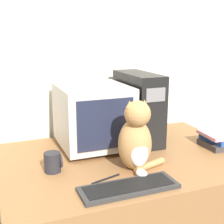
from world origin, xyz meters
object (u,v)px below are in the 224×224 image
(crt_monitor, at_px, (93,116))
(book_stack, at_px, (217,140))
(cat, at_px, (136,140))
(mug, at_px, (53,162))
(keyboard, at_px, (129,187))
(computer_tower, at_px, (138,107))
(pen, at_px, (106,179))

(crt_monitor, height_order, book_stack, crt_monitor)
(cat, bearing_deg, book_stack, 16.48)
(crt_monitor, relative_size, mug, 4.39)
(crt_monitor, relative_size, book_stack, 2.11)
(keyboard, relative_size, cat, 1.22)
(keyboard, distance_m, cat, 0.26)
(keyboard, xyz_separation_m, book_stack, (0.72, 0.29, 0.03))
(cat, bearing_deg, mug, 167.43)
(cat, bearing_deg, crt_monitor, 109.67)
(crt_monitor, bearing_deg, mug, -139.12)
(computer_tower, bearing_deg, mug, -155.68)
(cat, height_order, pen, cat)
(keyboard, bearing_deg, crt_monitor, 87.66)
(book_stack, bearing_deg, keyboard, -157.77)
(crt_monitor, distance_m, mug, 0.42)
(crt_monitor, height_order, cat, crt_monitor)
(crt_monitor, xyz_separation_m, computer_tower, (0.30, 0.02, 0.02))
(computer_tower, relative_size, book_stack, 2.10)
(crt_monitor, bearing_deg, book_stack, -21.19)
(cat, relative_size, pen, 2.34)
(mug, bearing_deg, pen, -40.66)
(keyboard, xyz_separation_m, cat, (0.12, 0.18, 0.15))
(crt_monitor, relative_size, keyboard, 0.98)
(keyboard, xyz_separation_m, mug, (-0.27, 0.31, 0.04))
(keyboard, xyz_separation_m, pen, (-0.06, 0.13, -0.01))
(computer_tower, relative_size, pen, 2.80)
(crt_monitor, relative_size, pen, 2.81)
(book_stack, bearing_deg, mug, 179.17)
(crt_monitor, height_order, mug, crt_monitor)
(keyboard, bearing_deg, mug, 131.46)
(book_stack, bearing_deg, computer_tower, 144.06)
(crt_monitor, relative_size, cat, 1.20)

